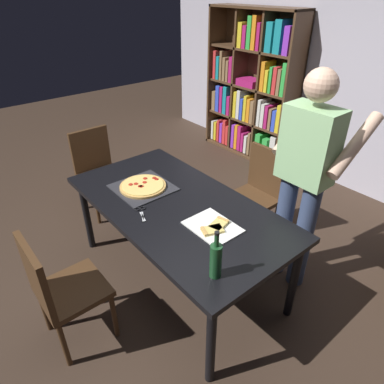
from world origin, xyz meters
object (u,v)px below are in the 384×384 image
object	(u,v)px
bookshelf	(252,92)
pepperoni_pizza_on_tray	(143,187)
person_serving_pizza	(305,173)
wine_bottle	(216,260)
chair_near_camera	(58,288)
kitchen_scissors	(141,211)
dining_table	(177,211)
chair_far_side	(258,189)
chair_left_end	(97,166)

from	to	relation	value
bookshelf	pepperoni_pizza_on_tray	xyz separation A→B (m)	(1.02, -2.44, -0.14)
person_serving_pizza	wine_bottle	world-z (taller)	person_serving_pizza
chair_near_camera	pepperoni_pizza_on_tray	xyz separation A→B (m)	(-0.37, 0.90, 0.25)
wine_bottle	kitchen_scissors	bearing A→B (deg)	178.98
chair_near_camera	person_serving_pizza	world-z (taller)	person_serving_pizza
dining_table	kitchen_scissors	distance (m)	0.29
bookshelf	wine_bottle	world-z (taller)	bookshelf
chair_far_side	bookshelf	distance (m)	2.01
chair_left_end	bookshelf	size ratio (longest dim) A/B	0.46
dining_table	person_serving_pizza	distance (m)	1.00
dining_table	chair_near_camera	size ratio (longest dim) A/B	2.07
dining_table	person_serving_pizza	world-z (taller)	person_serving_pizza
chair_left_end	bookshelf	world-z (taller)	bookshelf
chair_far_side	chair_left_end	distance (m)	1.72
chair_near_camera	pepperoni_pizza_on_tray	size ratio (longest dim) A/B	2.05
chair_near_camera	chair_left_end	xyz separation A→B (m)	(-1.42, 0.97, 0.00)
chair_left_end	pepperoni_pizza_on_tray	bearing A→B (deg)	-3.81
person_serving_pizza	wine_bottle	size ratio (longest dim) A/B	5.54
chair_far_side	person_serving_pizza	distance (m)	0.79
dining_table	chair_far_side	distance (m)	0.99
chair_near_camera	kitchen_scissors	world-z (taller)	chair_near_camera
pepperoni_pizza_on_tray	wine_bottle	xyz separation A→B (m)	(1.10, -0.21, 0.10)
dining_table	kitchen_scissors	world-z (taller)	kitchen_scissors
chair_left_end	kitchen_scissors	xyz separation A→B (m)	(1.33, -0.27, 0.24)
chair_near_camera	pepperoni_pizza_on_tray	distance (m)	1.01
kitchen_scissors	pepperoni_pizza_on_tray	bearing A→B (deg)	145.00
person_serving_pizza	chair_left_end	bearing A→B (deg)	-159.35
pepperoni_pizza_on_tray	chair_left_end	bearing A→B (deg)	176.19
dining_table	wine_bottle	size ratio (longest dim) A/B	5.90
pepperoni_pizza_on_tray	kitchen_scissors	xyz separation A→B (m)	(0.28, -0.20, -0.01)
chair_far_side	person_serving_pizza	world-z (taller)	person_serving_pizza
pepperoni_pizza_on_tray	wine_bottle	size ratio (longest dim) A/B	1.39
chair_left_end	person_serving_pizza	size ratio (longest dim) A/B	0.51
chair_far_side	kitchen_scissors	xyz separation A→B (m)	(-0.08, -1.24, 0.24)
chair_near_camera	chair_left_end	size ratio (longest dim) A/B	1.00
dining_table	wine_bottle	xyz separation A→B (m)	(0.73, -0.28, 0.19)
chair_near_camera	wine_bottle	distance (m)	1.07
chair_near_camera	wine_bottle	size ratio (longest dim) A/B	2.85
kitchen_scissors	chair_far_side	bearing A→B (deg)	86.16
chair_near_camera	person_serving_pizza	distance (m)	1.88
person_serving_pizza	pepperoni_pizza_on_tray	xyz separation A→B (m)	(-0.94, -0.82, -0.23)
person_serving_pizza	pepperoni_pizza_on_tray	bearing A→B (deg)	-138.95
bookshelf	person_serving_pizza	distance (m)	2.55
chair_far_side	bookshelf	bearing A→B (deg)	134.78
chair_near_camera	person_serving_pizza	bearing A→B (deg)	71.48
pepperoni_pizza_on_tray	wine_bottle	bearing A→B (deg)	-10.95
chair_near_camera	chair_far_side	world-z (taller)	same
person_serving_pizza	kitchen_scissors	world-z (taller)	person_serving_pizza
chair_left_end	wine_bottle	size ratio (longest dim) A/B	2.85
bookshelf	kitchen_scissors	world-z (taller)	bookshelf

